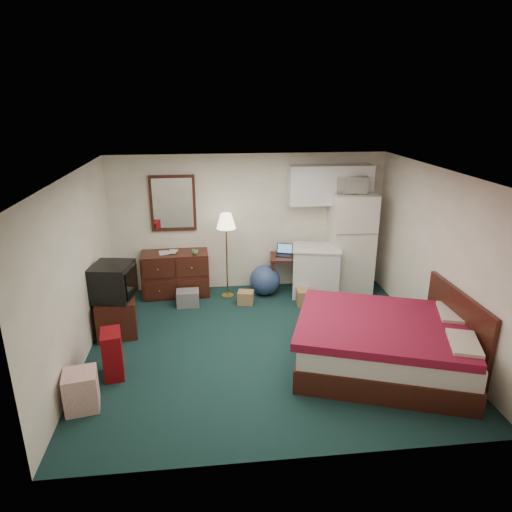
{
  "coord_description": "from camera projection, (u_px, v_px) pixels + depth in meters",
  "views": [
    {
      "loc": [
        -0.78,
        -5.83,
        3.41
      ],
      "look_at": [
        -0.07,
        0.43,
        1.23
      ],
      "focal_mm": 32.0,
      "sensor_mm": 36.0,
      "label": 1
    }
  ],
  "objects": [
    {
      "name": "floor",
      "position": [
        264.0,
        344.0,
        6.67
      ],
      "size": [
        5.0,
        4.5,
        0.01
      ],
      "primitive_type": "cube",
      "color": "black",
      "rests_on": "ground"
    },
    {
      "name": "ceiling",
      "position": [
        265.0,
        173.0,
        5.85
      ],
      "size": [
        5.0,
        4.5,
        0.01
      ],
      "primitive_type": "cube",
      "color": "beige",
      "rests_on": "walls"
    },
    {
      "name": "walls",
      "position": [
        265.0,
        264.0,
        6.26
      ],
      "size": [
        5.01,
        4.51,
        2.5
      ],
      "color": "beige",
      "rests_on": "floor"
    },
    {
      "name": "mirror",
      "position": [
        173.0,
        203.0,
        8.07
      ],
      "size": [
        0.8,
        0.06,
        1.0
      ],
      "primitive_type": null,
      "color": "white",
      "rests_on": "walls"
    },
    {
      "name": "upper_cabinets",
      "position": [
        330.0,
        185.0,
        8.14
      ],
      "size": [
        1.5,
        0.35,
        0.7
      ],
      "primitive_type": null,
      "color": "silver",
      "rests_on": "walls"
    },
    {
      "name": "headboard",
      "position": [
        457.0,
        327.0,
        6.02
      ],
      "size": [
        0.06,
        1.56,
        1.0
      ],
      "primitive_type": null,
      "color": "black",
      "rests_on": "walls"
    },
    {
      "name": "dresser",
      "position": [
        176.0,
        274.0,
        8.25
      ],
      "size": [
        1.2,
        0.59,
        0.81
      ],
      "primitive_type": null,
      "rotation": [
        0.0,
        0.0,
        0.04
      ],
      "color": "black",
      "rests_on": "floor"
    },
    {
      "name": "floor_lamp",
      "position": [
        227.0,
        256.0,
        8.05
      ],
      "size": [
        0.41,
        0.41,
        1.54
      ],
      "primitive_type": null,
      "rotation": [
        0.0,
        0.0,
        0.28
      ],
      "color": "#B29643",
      "rests_on": "floor"
    },
    {
      "name": "desk",
      "position": [
        285.0,
        273.0,
        8.44
      ],
      "size": [
        0.6,
        0.6,
        0.68
      ],
      "primitive_type": null,
      "rotation": [
        0.0,
        0.0,
        -0.11
      ],
      "color": "black",
      "rests_on": "floor"
    },
    {
      "name": "exercise_ball",
      "position": [
        265.0,
        280.0,
        8.3
      ],
      "size": [
        0.6,
        0.6,
        0.55
      ],
      "primitive_type": "sphere",
      "rotation": [
        0.0,
        0.0,
        -0.09
      ],
      "color": "navy",
      "rests_on": "floor"
    },
    {
      "name": "kitchen_counter",
      "position": [
        316.0,
        272.0,
        8.24
      ],
      "size": [
        0.92,
        0.77,
        0.88
      ],
      "primitive_type": null,
      "rotation": [
        0.0,
        0.0,
        -0.22
      ],
      "color": "silver",
      "rests_on": "floor"
    },
    {
      "name": "fridge",
      "position": [
        350.0,
        242.0,
        8.33
      ],
      "size": [
        0.79,
        0.79,
        1.83
      ],
      "primitive_type": null,
      "rotation": [
        0.0,
        0.0,
        -0.05
      ],
      "color": "silver",
      "rests_on": "floor"
    },
    {
      "name": "bed",
      "position": [
        384.0,
        345.0,
        5.98
      ],
      "size": [
        2.58,
        2.29,
        0.69
      ],
      "primitive_type": null,
      "rotation": [
        0.0,
        0.0,
        -0.34
      ],
      "color": "maroon",
      "rests_on": "floor"
    },
    {
      "name": "tv_stand",
      "position": [
        116.0,
        316.0,
        6.91
      ],
      "size": [
        0.66,
        0.71,
        0.57
      ],
      "primitive_type": null,
      "rotation": [
        0.0,
        0.0,
        0.15
      ],
      "color": "black",
      "rests_on": "floor"
    },
    {
      "name": "suitcase",
      "position": [
        113.0,
        354.0,
        5.83
      ],
      "size": [
        0.31,
        0.42,
        0.63
      ],
      "primitive_type": null,
      "rotation": [
        0.0,
        0.0,
        0.18
      ],
      "color": "#69060E",
      "rests_on": "floor"
    },
    {
      "name": "retail_box",
      "position": [
        81.0,
        390.0,
        5.24
      ],
      "size": [
        0.43,
        0.43,
        0.46
      ],
      "primitive_type": null,
      "rotation": [
        0.0,
        0.0,
        0.19
      ],
      "color": "silver",
      "rests_on": "floor"
    },
    {
      "name": "file_bin",
      "position": [
        188.0,
        298.0,
        7.9
      ],
      "size": [
        0.39,
        0.3,
        0.27
      ],
      "primitive_type": null,
      "rotation": [
        0.0,
        0.0,
        0.03
      ],
      "color": "slate",
      "rests_on": "floor"
    },
    {
      "name": "cardboard_box_a",
      "position": [
        246.0,
        297.0,
        7.97
      ],
      "size": [
        0.31,
        0.28,
        0.23
      ],
      "primitive_type": null,
      "rotation": [
        0.0,
        0.0,
        -0.22
      ],
      "color": "olive",
      "rests_on": "floor"
    },
    {
      "name": "cardboard_box_b",
      "position": [
        303.0,
        297.0,
        7.93
      ],
      "size": [
        0.24,
        0.28,
        0.27
      ],
      "primitive_type": null,
      "rotation": [
        0.0,
        0.0,
        -0.05
      ],
      "color": "olive",
      "rests_on": "floor"
    },
    {
      "name": "laptop",
      "position": [
        284.0,
        250.0,
        8.31
      ],
      "size": [
        0.35,
        0.31,
        0.2
      ],
      "primitive_type": null,
      "rotation": [
        0.0,
        0.0,
        -0.32
      ],
      "color": "black",
      "rests_on": "desk"
    },
    {
      "name": "crt_tv",
      "position": [
        113.0,
        281.0,
        6.76
      ],
      "size": [
        0.67,
        0.71,
        0.53
      ],
      "primitive_type": null,
      "rotation": [
        0.0,
        0.0,
        -0.17
      ],
      "color": "black",
      "rests_on": "tv_stand"
    },
    {
      "name": "microwave",
      "position": [
        352.0,
        183.0,
        7.98
      ],
      "size": [
        0.58,
        0.4,
        0.36
      ],
      "primitive_type": "imported",
      "rotation": [
        0.0,
        0.0,
        -0.22
      ],
      "color": "silver",
      "rests_on": "fridge"
    },
    {
      "name": "book_a",
      "position": [
        159.0,
        248.0,
        8.03
      ],
      "size": [
        0.16,
        0.04,
        0.22
      ],
      "primitive_type": "imported",
      "rotation": [
        0.0,
        0.0,
        0.16
      ],
      "color": "olive",
      "rests_on": "dresser"
    },
    {
      "name": "book_b",
      "position": [
        168.0,
        246.0,
        8.11
      ],
      "size": [
        0.16,
        0.06,
        0.22
      ],
      "primitive_type": "imported",
      "rotation": [
        0.0,
        0.0,
        -0.21
      ],
      "color": "olive",
      "rests_on": "dresser"
    },
    {
      "name": "mug",
      "position": [
        195.0,
        251.0,
        8.02
      ],
      "size": [
        0.12,
        0.1,
        0.11
      ],
      "primitive_type": "imported",
      "rotation": [
        0.0,
        0.0,
        0.07
      ],
      "color": "#5B984D",
      "rests_on": "dresser"
    }
  ]
}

